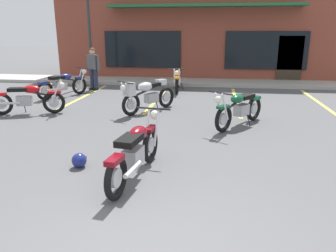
# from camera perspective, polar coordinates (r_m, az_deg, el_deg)

# --- Properties ---
(ground_plane) EXTENTS (80.00, 80.00, 0.00)m
(ground_plane) POSITION_cam_1_polar(r_m,az_deg,el_deg) (7.06, 2.70, -2.86)
(ground_plane) COLOR #515154
(sidewalk_kerb) EXTENTS (22.00, 1.80, 0.14)m
(sidewalk_kerb) POSITION_cam_1_polar(r_m,az_deg,el_deg) (15.03, 5.78, 7.60)
(sidewalk_kerb) COLOR #A8A59E
(sidewalk_kerb) RESTS_ON ground_plane
(brick_storefront_building) EXTENTS (14.32, 7.13, 4.18)m
(brick_storefront_building) POSITION_cam_1_polar(r_m,az_deg,el_deg) (18.81, 6.53, 15.48)
(brick_storefront_building) COLOR brown
(brick_storefront_building) RESTS_ON ground_plane
(painted_stall_lines) EXTENTS (8.32, 4.80, 0.01)m
(painted_stall_lines) POSITION_cam_1_polar(r_m,az_deg,el_deg) (11.50, 4.94, 4.62)
(painted_stall_lines) COLOR #DBCC4C
(painted_stall_lines) RESTS_ON ground_plane
(motorcycle_foreground_classic) EXTENTS (0.73, 2.10, 0.98)m
(motorcycle_foreground_classic) POSITION_cam_1_polar(r_m,az_deg,el_deg) (5.28, -5.65, -4.30)
(motorcycle_foreground_classic) COLOR black
(motorcycle_foreground_classic) RESTS_ON ground_plane
(motorcycle_red_sportbike) EXTENTS (1.43, 1.82, 0.98)m
(motorcycle_red_sportbike) POSITION_cam_1_polar(r_m,az_deg,el_deg) (9.61, -3.75, 5.54)
(motorcycle_red_sportbike) COLOR black
(motorcycle_red_sportbike) RESTS_ON ground_plane
(motorcycle_black_cruiser) EXTENTS (2.06, 0.94, 0.98)m
(motorcycle_black_cruiser) POSITION_cam_1_polar(r_m,az_deg,el_deg) (10.16, -23.19, 4.47)
(motorcycle_black_cruiser) COLOR black
(motorcycle_black_cruiser) RESTS_ON ground_plane
(motorcycle_silver_naked) EXTENTS (0.66, 2.11, 0.98)m
(motorcycle_silver_naked) POSITION_cam_1_polar(r_m,az_deg,el_deg) (13.14, 1.68, 8.16)
(motorcycle_silver_naked) COLOR black
(motorcycle_silver_naked) RESTS_ON ground_plane
(motorcycle_blue_standard) EXTENTS (1.43, 1.82, 0.98)m
(motorcycle_blue_standard) POSITION_cam_1_polar(r_m,az_deg,el_deg) (8.33, 12.33, 3.07)
(motorcycle_blue_standard) COLOR black
(motorcycle_blue_standard) RESTS_ON ground_plane
(motorcycle_green_cafe_racer) EXTENTS (1.31, 1.89, 0.98)m
(motorcycle_green_cafe_racer) POSITION_cam_1_polar(r_m,az_deg,el_deg) (12.45, -17.78, 6.95)
(motorcycle_green_cafe_racer) COLOR black
(motorcycle_green_cafe_racer) RESTS_ON ground_plane
(person_in_black_shirt) EXTENTS (0.60, 0.36, 1.68)m
(person_in_black_shirt) POSITION_cam_1_polar(r_m,az_deg,el_deg) (13.59, -12.90, 10.11)
(person_in_black_shirt) COLOR black
(person_in_black_shirt) RESTS_ON ground_plane
(helmet_on_pavement) EXTENTS (0.26, 0.26, 0.26)m
(helmet_on_pavement) POSITION_cam_1_polar(r_m,az_deg,el_deg) (5.96, -15.21, -5.78)
(helmet_on_pavement) COLOR navy
(helmet_on_pavement) RESTS_ON ground_plane
(traffic_cone) EXTENTS (0.34, 0.34, 0.53)m
(traffic_cone) POSITION_cam_1_polar(r_m,az_deg,el_deg) (13.54, -19.88, 6.58)
(traffic_cone) COLOR orange
(traffic_cone) RESTS_ON ground_plane
(parking_lot_lamp_post) EXTENTS (0.24, 0.76, 5.41)m
(parking_lot_lamp_post) POSITION_cam_1_polar(r_m,az_deg,el_deg) (14.70, -14.00, 20.29)
(parking_lot_lamp_post) COLOR #2D2D33
(parking_lot_lamp_post) RESTS_ON ground_plane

